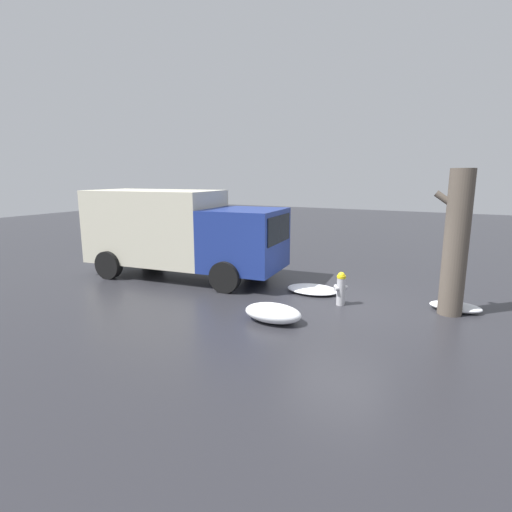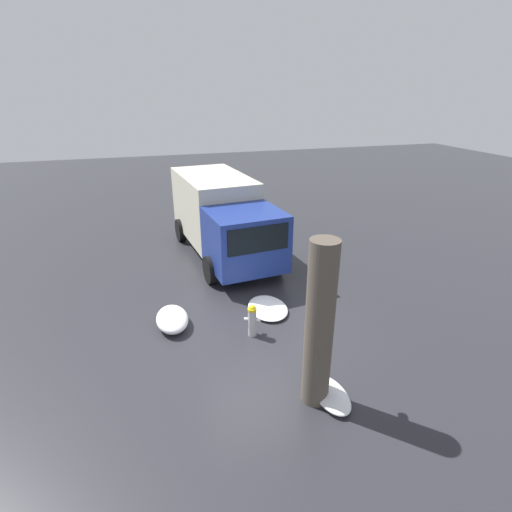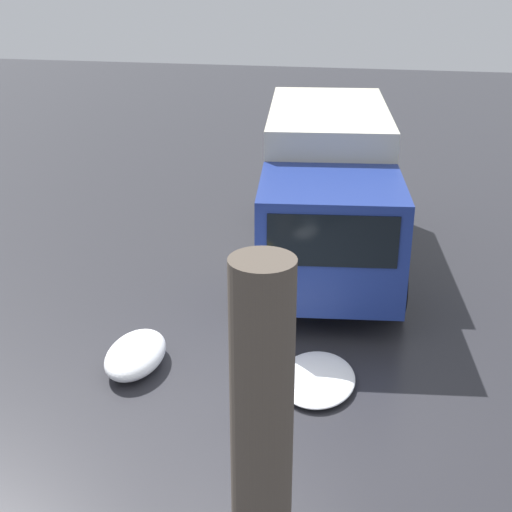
% 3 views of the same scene
% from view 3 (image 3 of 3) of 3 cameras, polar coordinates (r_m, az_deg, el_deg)
% --- Properties ---
extents(ground_plane, '(60.00, 60.00, 0.00)m').
position_cam_3_polar(ground_plane, '(9.45, -0.44, -13.12)').
color(ground_plane, '#28282D').
extents(fire_hydrant, '(0.35, 0.41, 0.87)m').
position_cam_3_polar(fire_hydrant, '(9.19, -0.43, -10.88)').
color(fire_hydrant, '#B7B7BC').
rests_on(fire_hydrant, ground_plane).
extents(tree_trunk, '(0.83, 0.55, 3.42)m').
position_cam_3_polar(tree_trunk, '(6.37, 0.47, -14.35)').
color(tree_trunk, brown).
rests_on(tree_trunk, ground_plane).
extents(delivery_truck, '(6.62, 3.08, 2.79)m').
position_cam_3_polar(delivery_truck, '(13.62, 5.73, 5.72)').
color(delivery_truck, navy).
rests_on(delivery_truck, ground_plane).
extents(snow_pile_by_hydrant, '(1.47, 1.07, 0.16)m').
position_cam_3_polar(snow_pile_by_hydrant, '(10.16, 4.90, -9.76)').
color(snow_pile_by_hydrant, white).
rests_on(snow_pile_by_hydrant, ground_plane).
extents(snow_pile_by_tree, '(1.35, 0.82, 0.41)m').
position_cam_3_polar(snow_pile_by_tree, '(10.58, -9.60, -7.77)').
color(snow_pile_by_tree, white).
rests_on(snow_pile_by_tree, ground_plane).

